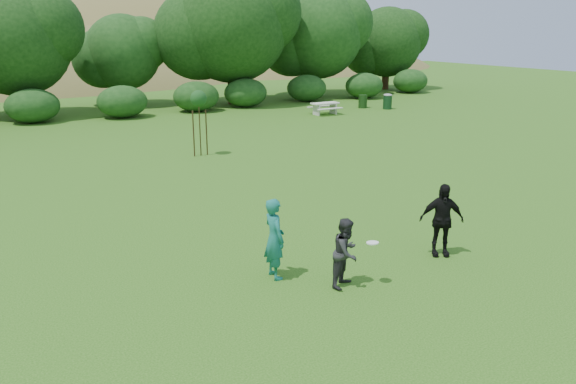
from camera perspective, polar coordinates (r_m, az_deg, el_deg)
name	(u,v)px	position (r m, az deg, el deg)	size (l,w,h in m)	color
ground	(352,268)	(13.44, 6.55, -7.66)	(120.00, 120.00, 0.00)	#19470C
player_teal	(274,239)	(12.54, -1.39, -4.75)	(0.68, 0.45, 1.86)	#16655C
player_grey	(346,252)	(12.26, 5.94, -6.13)	(0.75, 0.59, 1.55)	#262628
player_black	(441,220)	(14.26, 15.33, -2.75)	(1.08, 0.45, 1.84)	black
trash_can_near	(363,101)	(39.78, 7.60, 9.11)	(0.60, 0.60, 0.90)	#183613
frisbee	(373,243)	(12.28, 8.59, -5.12)	(0.27, 0.27, 0.05)	white
sapling	(199,100)	(24.62, -9.07, 9.18)	(0.70, 0.70, 2.85)	#3A2B16
picnic_table	(325,106)	(36.50, 3.77, 8.67)	(1.80, 1.48, 0.76)	beige
trash_can_lidded	(387,101)	(39.46, 10.07, 9.08)	(0.60, 0.60, 1.05)	#13341A
hillside	(30,166)	(80.40, -24.73, 2.45)	(150.00, 72.00, 52.00)	olive
tree_row	(134,35)	(39.88, -15.38, 15.08)	(53.92, 10.38, 9.62)	#3A2616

